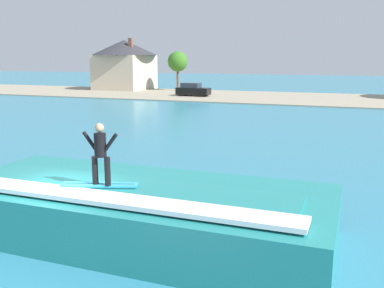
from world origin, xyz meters
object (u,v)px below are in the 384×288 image
Objects in this scene: car_near_shore at (193,90)px; house_with_chimney at (125,62)px; surfer at (100,151)px; tree_short_bushy at (178,62)px; surfboard at (99,185)px; wave_crest at (137,210)px.

car_near_shore is 0.42× the size of house_with_chimney.
surfer is 56.84m from tree_short_bushy.
tree_short_bushy is (-19.97, 53.08, 2.88)m from surfboard.
surfer is at bearing -25.74° from surfboard.
house_with_chimney reaches higher than surfer.
car_near_shore is at bearing -29.07° from house_with_chimney.
surfboard is 60.19m from house_with_chimney.
car_near_shore is (-14.25, 44.41, -1.68)m from surfer.
house_with_chimney is at bearing 118.89° from surfboard.
surfer is 46.67m from car_near_shore.
tree_short_bushy is at bearing 110.61° from surfboard.
tree_short_bushy is at bearing 111.58° from wave_crest.
house_with_chimney is (-29.05, 52.64, 2.81)m from surfboard.
car_near_shore is 11.10m from tree_short_bushy.
surfer is at bearing -61.04° from house_with_chimney.
surfboard is (-0.73, -0.75, 0.89)m from wave_crest.
surfer reaches higher than car_near_shore.
wave_crest is 59.94m from house_with_chimney.
wave_crest is at bearing 45.62° from surfboard.
house_with_chimney reaches higher than car_near_shore.
house_with_chimney is 1.73× the size of tree_short_bushy.
tree_short_bushy is (-20.08, 53.14, 1.91)m from surfer.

